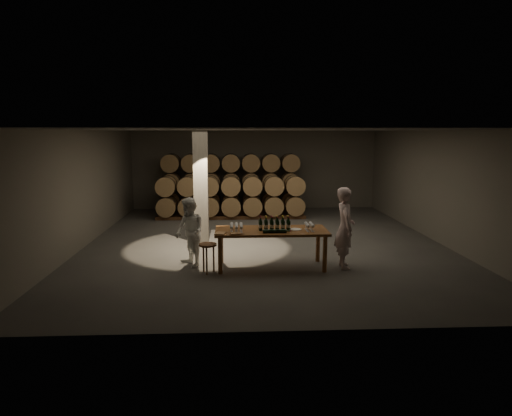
{
  "coord_description": "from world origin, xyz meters",
  "views": [
    {
      "loc": [
        -0.87,
        -12.82,
        3.13
      ],
      "look_at": [
        -0.26,
        -0.61,
        1.1
      ],
      "focal_mm": 32.0,
      "sensor_mm": 36.0,
      "label": 1
    }
  ],
  "objects_px": {
    "notebook_near": "(236,233)",
    "person_man": "(345,228)",
    "tasting_table": "(271,234)",
    "stool": "(208,249)",
    "plate": "(295,229)",
    "bottle_cluster": "(274,225)",
    "person_woman": "(190,232)"
  },
  "relations": [
    {
      "from": "person_woman",
      "to": "plate",
      "type": "bearing_deg",
      "value": 53.65
    },
    {
      "from": "tasting_table",
      "to": "stool",
      "type": "bearing_deg",
      "value": -166.17
    },
    {
      "from": "plate",
      "to": "bottle_cluster",
      "type": "bearing_deg",
      "value": 177.64
    },
    {
      "from": "notebook_near",
      "to": "stool",
      "type": "distance_m",
      "value": 0.73
    },
    {
      "from": "stool",
      "to": "tasting_table",
      "type": "bearing_deg",
      "value": 13.83
    },
    {
      "from": "plate",
      "to": "stool",
      "type": "distance_m",
      "value": 2.07
    },
    {
      "from": "notebook_near",
      "to": "person_woman",
      "type": "bearing_deg",
      "value": 139.98
    },
    {
      "from": "bottle_cluster",
      "to": "person_man",
      "type": "height_order",
      "value": "person_man"
    },
    {
      "from": "bottle_cluster",
      "to": "person_woman",
      "type": "distance_m",
      "value": 2.0
    },
    {
      "from": "person_man",
      "to": "person_woman",
      "type": "height_order",
      "value": "person_man"
    },
    {
      "from": "notebook_near",
      "to": "person_man",
      "type": "xyz_separation_m",
      "value": [
        2.53,
        0.33,
        0.03
      ]
    },
    {
      "from": "bottle_cluster",
      "to": "plate",
      "type": "xyz_separation_m",
      "value": [
        0.49,
        -0.02,
        -0.11
      ]
    },
    {
      "from": "bottle_cluster",
      "to": "notebook_near",
      "type": "relative_size",
      "value": 3.13
    },
    {
      "from": "tasting_table",
      "to": "person_man",
      "type": "height_order",
      "value": "person_man"
    },
    {
      "from": "tasting_table",
      "to": "plate",
      "type": "bearing_deg",
      "value": -2.99
    },
    {
      "from": "tasting_table",
      "to": "notebook_near",
      "type": "xyz_separation_m",
      "value": [
        -0.83,
        -0.43,
        0.12
      ]
    },
    {
      "from": "tasting_table",
      "to": "bottle_cluster",
      "type": "bearing_deg",
      "value": -7.35
    },
    {
      "from": "notebook_near",
      "to": "person_man",
      "type": "bearing_deg",
      "value": -2.64
    },
    {
      "from": "tasting_table",
      "to": "stool",
      "type": "relative_size",
      "value": 3.87
    },
    {
      "from": "plate",
      "to": "stool",
      "type": "height_order",
      "value": "plate"
    },
    {
      "from": "bottle_cluster",
      "to": "person_man",
      "type": "xyz_separation_m",
      "value": [
        1.63,
        -0.08,
        -0.07
      ]
    },
    {
      "from": "bottle_cluster",
      "to": "stool",
      "type": "relative_size",
      "value": 1.09
    },
    {
      "from": "person_man",
      "to": "person_woman",
      "type": "distance_m",
      "value": 3.62
    },
    {
      "from": "person_woman",
      "to": "notebook_near",
      "type": "bearing_deg",
      "value": 28.88
    },
    {
      "from": "tasting_table",
      "to": "bottle_cluster",
      "type": "xyz_separation_m",
      "value": [
        0.07,
        -0.01,
        0.22
      ]
    },
    {
      "from": "tasting_table",
      "to": "bottle_cluster",
      "type": "relative_size",
      "value": 3.56
    },
    {
      "from": "tasting_table",
      "to": "notebook_near",
      "type": "distance_m",
      "value": 0.94
    },
    {
      "from": "tasting_table",
      "to": "stool",
      "type": "xyz_separation_m",
      "value": [
        -1.46,
        -0.36,
        -0.25
      ]
    },
    {
      "from": "bottle_cluster",
      "to": "plate",
      "type": "bearing_deg",
      "value": -2.36
    },
    {
      "from": "tasting_table",
      "to": "bottle_cluster",
      "type": "height_order",
      "value": "bottle_cluster"
    },
    {
      "from": "bottle_cluster",
      "to": "person_woman",
      "type": "relative_size",
      "value": 0.45
    },
    {
      "from": "plate",
      "to": "person_man",
      "type": "distance_m",
      "value": 1.15
    }
  ]
}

